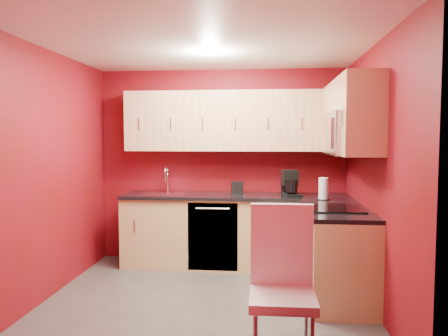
% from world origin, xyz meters
% --- Properties ---
extents(floor, '(3.20, 3.20, 0.00)m').
position_xyz_m(floor, '(0.00, 0.00, 0.00)').
color(floor, '#4C4A47').
rests_on(floor, ground).
extents(ceiling, '(3.20, 3.20, 0.00)m').
position_xyz_m(ceiling, '(0.00, 0.00, 2.50)').
color(ceiling, white).
rests_on(ceiling, wall_back).
extents(wall_back, '(3.20, 0.00, 3.20)m').
position_xyz_m(wall_back, '(0.00, 1.50, 1.25)').
color(wall_back, maroon).
rests_on(wall_back, floor).
extents(wall_front, '(3.20, 0.00, 3.20)m').
position_xyz_m(wall_front, '(0.00, -1.50, 1.25)').
color(wall_front, maroon).
rests_on(wall_front, floor).
extents(wall_left, '(0.00, 3.00, 3.00)m').
position_xyz_m(wall_left, '(-1.60, 0.00, 1.25)').
color(wall_left, maroon).
rests_on(wall_left, floor).
extents(wall_right, '(0.00, 3.00, 3.00)m').
position_xyz_m(wall_right, '(1.60, 0.00, 1.25)').
color(wall_right, maroon).
rests_on(wall_right, floor).
extents(base_cabinets_back, '(2.80, 0.60, 0.87)m').
position_xyz_m(base_cabinets_back, '(0.20, 1.20, 0.43)').
color(base_cabinets_back, tan).
rests_on(base_cabinets_back, floor).
extents(base_cabinets_right, '(0.60, 1.30, 0.87)m').
position_xyz_m(base_cabinets_right, '(1.30, 0.25, 0.43)').
color(base_cabinets_right, tan).
rests_on(base_cabinets_right, floor).
extents(countertop_back, '(2.80, 0.63, 0.04)m').
position_xyz_m(countertop_back, '(0.20, 1.19, 0.89)').
color(countertop_back, black).
rests_on(countertop_back, base_cabinets_back).
extents(countertop_right, '(0.63, 1.27, 0.04)m').
position_xyz_m(countertop_right, '(1.29, 0.23, 0.89)').
color(countertop_right, black).
rests_on(countertop_right, base_cabinets_right).
extents(upper_cabinets_back, '(2.80, 0.35, 0.75)m').
position_xyz_m(upper_cabinets_back, '(0.20, 1.32, 1.83)').
color(upper_cabinets_back, tan).
rests_on(upper_cabinets_back, wall_back).
extents(upper_cabinets_right, '(0.35, 1.55, 0.75)m').
position_xyz_m(upper_cabinets_right, '(1.42, 0.44, 1.89)').
color(upper_cabinets_right, tan).
rests_on(upper_cabinets_right, wall_right).
extents(microwave, '(0.42, 0.76, 0.42)m').
position_xyz_m(microwave, '(1.39, 0.20, 1.66)').
color(microwave, silver).
rests_on(microwave, upper_cabinets_right).
extents(cooktop, '(0.50, 0.55, 0.01)m').
position_xyz_m(cooktop, '(1.28, 0.20, 0.92)').
color(cooktop, black).
rests_on(cooktop, countertop_right).
extents(sink, '(0.52, 0.42, 0.35)m').
position_xyz_m(sink, '(-0.70, 1.20, 0.94)').
color(sink, silver).
rests_on(sink, countertop_back).
extents(dishwasher_front, '(0.60, 0.02, 0.82)m').
position_xyz_m(dishwasher_front, '(-0.05, 0.91, 0.43)').
color(dishwasher_front, black).
rests_on(dishwasher_front, base_cabinets_back).
extents(downlight, '(0.20, 0.20, 0.01)m').
position_xyz_m(downlight, '(0.00, 0.30, 2.48)').
color(downlight, white).
rests_on(downlight, ceiling).
extents(coffee_maker, '(0.26, 0.30, 0.32)m').
position_xyz_m(coffee_maker, '(0.89, 1.10, 1.07)').
color(coffee_maker, black).
rests_on(coffee_maker, countertop_back).
extents(napkin_holder, '(0.16, 0.16, 0.15)m').
position_xyz_m(napkin_holder, '(0.22, 1.27, 0.99)').
color(napkin_holder, black).
rests_on(napkin_holder, countertop_back).
extents(paper_towel, '(0.18, 0.18, 0.25)m').
position_xyz_m(paper_towel, '(1.23, 0.84, 1.04)').
color(paper_towel, silver).
rests_on(paper_towel, countertop_right).
extents(dining_chair, '(0.46, 0.48, 1.13)m').
position_xyz_m(dining_chair, '(0.70, -1.20, 0.57)').
color(dining_chair, silver).
rests_on(dining_chair, floor).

